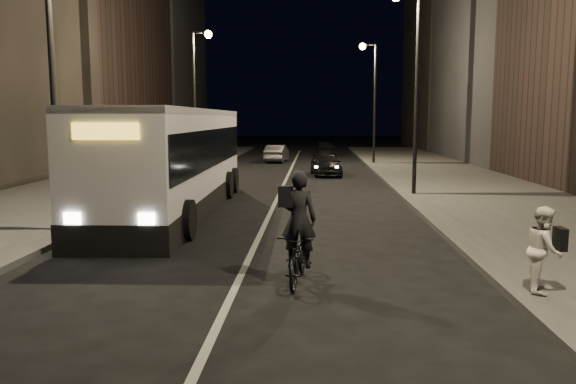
# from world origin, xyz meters

# --- Properties ---
(ground) EXTENTS (180.00, 180.00, 0.00)m
(ground) POSITION_xyz_m (0.00, 0.00, 0.00)
(ground) COLOR black
(ground) RESTS_ON ground
(sidewalk_right) EXTENTS (7.00, 70.00, 0.16)m
(sidewalk_right) POSITION_xyz_m (8.50, 14.00, 0.08)
(sidewalk_right) COLOR #3B3B38
(sidewalk_right) RESTS_ON ground
(sidewalk_left) EXTENTS (7.00, 70.00, 0.16)m
(sidewalk_left) POSITION_xyz_m (-8.50, 14.00, 0.08)
(sidewalk_left) COLOR #3B3B38
(sidewalk_left) RESTS_ON ground
(building_row_right) EXTENTS (8.00, 61.00, 21.00)m
(building_row_right) POSITION_xyz_m (16.00, 27.50, 10.50)
(building_row_right) COLOR black
(building_row_right) RESTS_ON ground
(building_row_left) EXTENTS (8.00, 61.00, 22.00)m
(building_row_left) POSITION_xyz_m (-16.00, 28.50, 11.00)
(building_row_left) COLOR black
(building_row_left) RESTS_ON ground
(streetlight_right_mid) EXTENTS (1.20, 0.44, 8.12)m
(streetlight_right_mid) POSITION_xyz_m (5.33, 12.00, 5.36)
(streetlight_right_mid) COLOR black
(streetlight_right_mid) RESTS_ON sidewalk_right
(streetlight_right_far) EXTENTS (1.20, 0.44, 8.12)m
(streetlight_right_far) POSITION_xyz_m (5.33, 28.00, 5.36)
(streetlight_right_far) COLOR black
(streetlight_right_far) RESTS_ON sidewalk_right
(streetlight_left_near) EXTENTS (1.20, 0.44, 8.12)m
(streetlight_left_near) POSITION_xyz_m (-5.33, 4.00, 5.36)
(streetlight_left_near) COLOR black
(streetlight_left_near) RESTS_ON sidewalk_left
(streetlight_left_far) EXTENTS (1.20, 0.44, 8.12)m
(streetlight_left_far) POSITION_xyz_m (-5.33, 22.00, 5.36)
(streetlight_left_far) COLOR black
(streetlight_left_far) RESTS_ON sidewalk_left
(city_bus) EXTENTS (3.26, 13.20, 3.54)m
(city_bus) POSITION_xyz_m (-3.34, 8.04, 1.93)
(city_bus) COLOR white
(city_bus) RESTS_ON ground
(cyclist_on_bicycle) EXTENTS (0.88, 2.02, 2.26)m
(cyclist_on_bicycle) POSITION_xyz_m (1.21, -0.41, 0.75)
(cyclist_on_bicycle) COLOR black
(cyclist_on_bicycle) RESTS_ON ground
(pedestrian_woman) EXTENTS (0.78, 0.89, 1.54)m
(pedestrian_woman) POSITION_xyz_m (5.60, -1.17, 0.93)
(pedestrian_woman) COLOR white
(pedestrian_woman) RESTS_ON sidewalk_right
(car_near) EXTENTS (1.92, 3.96, 1.30)m
(car_near) POSITION_xyz_m (2.14, 20.73, 0.65)
(car_near) COLOR black
(car_near) RESTS_ON ground
(car_mid) EXTENTS (1.67, 3.95, 1.27)m
(car_mid) POSITION_xyz_m (-1.29, 30.24, 0.63)
(car_mid) COLOR #313033
(car_mid) RESTS_ON ground
(car_far) EXTENTS (1.71, 4.15, 1.20)m
(car_far) POSITION_xyz_m (2.42, 36.15, 0.60)
(car_far) COLOR black
(car_far) RESTS_ON ground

